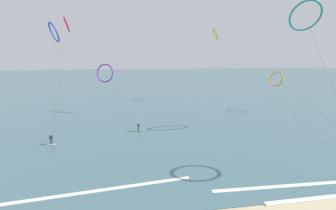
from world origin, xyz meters
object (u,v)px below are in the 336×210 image
object	(u,v)px
kite_cobalt	(54,32)
kite_amber	(276,79)
surfer_emerald	(139,128)
kite_violet	(105,73)
kite_lime	(216,34)
kite_crimson	(67,24)
kite_teal	(305,16)
surfer_ivory	(51,140)

from	to	relation	value
kite_cobalt	kite_amber	size ratio (longest dim) A/B	0.67
surfer_emerald	kite_cobalt	world-z (taller)	kite_cobalt
kite_violet	kite_lime	size ratio (longest dim) A/B	0.37
kite_violet	kite_amber	world-z (taller)	kite_violet
kite_crimson	kite_teal	world-z (taller)	kite_teal
kite_cobalt	kite_amber	xyz separation A→B (m)	(49.58, -0.96, -10.11)
kite_lime	surfer_ivory	bearing A→B (deg)	139.44
surfer_ivory	kite_teal	distance (m)	46.89
surfer_ivory	kite_amber	world-z (taller)	kite_amber
kite_violet	kite_cobalt	size ratio (longest dim) A/B	0.82
kite_violet	kite_teal	bearing A→B (deg)	1.07
kite_crimson	kite_amber	world-z (taller)	kite_crimson
kite_violet	kite_teal	size ratio (longest dim) A/B	0.73
kite_amber	kite_crimson	bearing A→B (deg)	-113.12
kite_crimson	kite_teal	xyz separation A→B (m)	(45.21, -20.49, -0.42)
kite_amber	surfer_ivory	bearing A→B (deg)	-85.92
kite_violet	kite_amber	bearing A→B (deg)	18.57
kite_cobalt	kite_crimson	bearing A→B (deg)	-34.93
kite_crimson	kite_lime	bearing A→B (deg)	-96.96
kite_teal	kite_lime	xyz separation A→B (m)	(-5.96, 27.65, -0.62)
kite_lime	kite_amber	xyz separation A→B (m)	(9.96, -15.98, -11.60)
surfer_ivory	kite_cobalt	bearing A→B (deg)	61.41
surfer_ivory	surfer_emerald	bearing A→B (deg)	-23.17
kite_teal	surfer_ivory	bearing A→B (deg)	17.47
kite_violet	kite_cobalt	world-z (taller)	kite_cobalt
surfer_emerald	kite_crimson	size ratio (longest dim) A/B	0.07
kite_violet	kite_amber	xyz separation A→B (m)	(40.58, -4.70, -1.47)
kite_amber	kite_cobalt	bearing A→B (deg)	-104.07
surfer_ivory	kite_lime	distance (m)	51.10
kite_teal	kite_lime	distance (m)	28.29
surfer_emerald	surfer_ivory	bearing A→B (deg)	-63.42
surfer_ivory	kite_lime	size ratio (longest dim) A/B	0.04
surfer_ivory	kite_crimson	bearing A→B (deg)	56.80
surfer_emerald	kite_cobalt	bearing A→B (deg)	-114.45
surfer_ivory	kite_lime	xyz separation A→B (m)	(36.65, 30.27, 18.76)
surfer_emerald	kite_crimson	bearing A→B (deg)	-129.99
kite_violet	kite_lime	distance (m)	34.17
kite_cobalt	kite_amber	world-z (taller)	kite_cobalt
kite_lime	kite_violet	bearing A→B (deg)	120.12
surfer_ivory	surfer_emerald	distance (m)	13.97
kite_crimson	kite_lime	size ratio (longest dim) A/B	0.56
surfer_ivory	kite_crimson	world-z (taller)	kite_crimson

